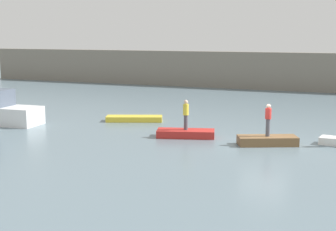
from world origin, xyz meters
name	(u,v)px	position (x,y,z in m)	size (l,w,h in m)	color
ground_plane	(265,145)	(0.00, 0.00, 0.00)	(120.00, 120.00, 0.00)	slate
embankment_wall	(318,72)	(0.00, 26.02, 1.96)	(80.00, 1.20, 3.93)	gray
motorboat	(1,111)	(-17.08, -0.46, 0.84)	(5.14, 2.34, 2.23)	white
rowboat_yellow	(134,119)	(-9.51, 3.68, 0.18)	(3.72, 1.11, 0.36)	gold
rowboat_red	(186,133)	(-4.53, 0.23, 0.21)	(3.23, 1.20, 0.42)	red
rowboat_brown	(267,141)	(0.13, 0.03, 0.24)	(3.08, 1.13, 0.47)	brown
person_yellow_shirt	(186,113)	(-4.53, 0.23, 1.37)	(0.32, 0.32, 1.70)	#4C4C56
person_red_shirt	(268,118)	(0.13, 0.03, 1.42)	(0.32, 0.32, 1.71)	#4C4C56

